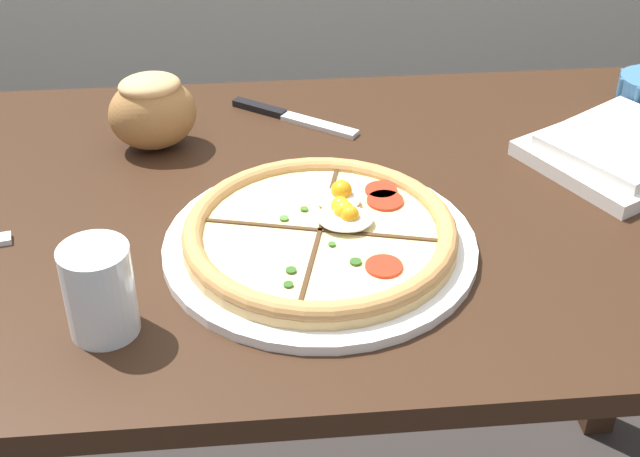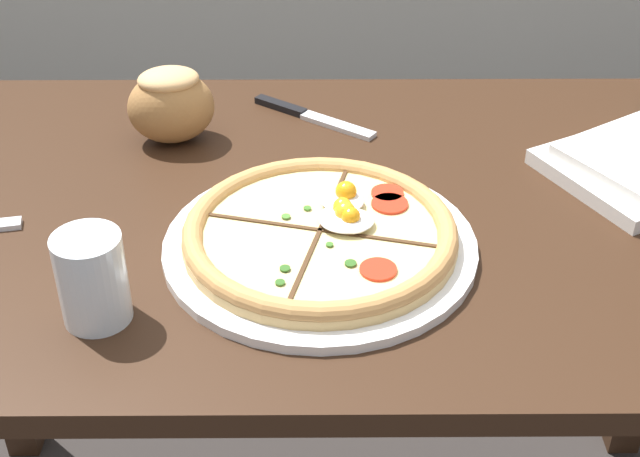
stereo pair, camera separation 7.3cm
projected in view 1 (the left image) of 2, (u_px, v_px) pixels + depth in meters
name	position (u px, v px, depth m)	size (l,w,h in m)	color
dining_table	(321.00, 281.00, 1.17)	(1.29, 0.72, 0.78)	#331E11
pizza	(321.00, 236.00, 1.01)	(0.36, 0.36, 0.05)	white
napkin_folded	(625.00, 150.00, 1.18)	(0.30, 0.28, 0.04)	silver
bread_piece_near	(152.00, 110.00, 1.19)	(0.13, 0.11, 0.11)	#A3703D
knife_main	(292.00, 117.00, 1.28)	(0.18, 0.13, 0.01)	silver
water_glass	(100.00, 295.00, 0.88)	(0.07, 0.07, 0.10)	white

